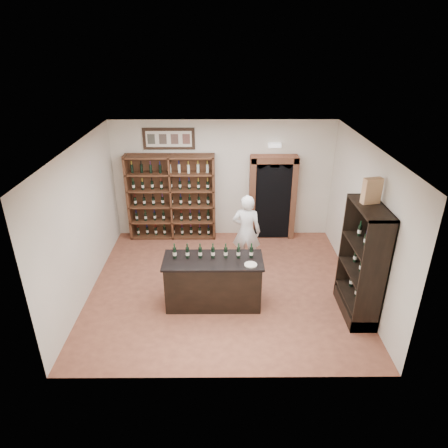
{
  "coord_description": "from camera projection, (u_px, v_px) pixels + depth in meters",
  "views": [
    {
      "loc": [
        -0.03,
        -7.07,
        4.8
      ],
      "look_at": [
        0.01,
        0.3,
        1.31
      ],
      "focal_mm": 32.0,
      "sensor_mm": 36.0,
      "label": 1
    }
  ],
  "objects": [
    {
      "name": "floor",
      "position": [
        223.0,
        286.0,
        8.44
      ],
      "size": [
        5.5,
        5.5,
        0.0
      ],
      "primitive_type": "plane",
      "color": "#99563D",
      "rests_on": "ground"
    },
    {
      "name": "counter_bottle_6",
      "position": [
        251.0,
        252.0,
        7.49
      ],
      "size": [
        0.07,
        0.07,
        0.3
      ],
      "color": "black",
      "rests_on": "tasting_counter"
    },
    {
      "name": "wine_crate",
      "position": [
        372.0,
        191.0,
        6.74
      ],
      "size": [
        0.34,
        0.2,
        0.45
      ],
      "primitive_type": "cube",
      "rotation": [
        0.0,
        0.0,
        0.24
      ],
      "color": "tan",
      "rests_on": "side_cabinet"
    },
    {
      "name": "counter_bottle_5",
      "position": [
        238.0,
        253.0,
        7.49
      ],
      "size": [
        0.07,
        0.07,
        0.3
      ],
      "color": "black",
      "rests_on": "tasting_counter"
    },
    {
      "name": "arched_doorway",
      "position": [
        272.0,
        196.0,
        10.07
      ],
      "size": [
        1.17,
        0.35,
        2.17
      ],
      "color": "black",
      "rests_on": "ground"
    },
    {
      "name": "wine_shelf",
      "position": [
        172.0,
        197.0,
        10.07
      ],
      "size": [
        2.2,
        0.38,
        2.2
      ],
      "color": "#54301C",
      "rests_on": "ground"
    },
    {
      "name": "counter_bottle_3",
      "position": [
        213.0,
        253.0,
        7.49
      ],
      "size": [
        0.07,
        0.07,
        0.3
      ],
      "color": "black",
      "rests_on": "tasting_counter"
    },
    {
      "name": "counter_bottle_1",
      "position": [
        187.0,
        253.0,
        7.48
      ],
      "size": [
        0.07,
        0.07,
        0.3
      ],
      "color": "black",
      "rests_on": "tasting_counter"
    },
    {
      "name": "wall_left",
      "position": [
        83.0,
        222.0,
        7.79
      ],
      "size": [
        0.04,
        5.0,
        3.0
      ],
      "primitive_type": "cube",
      "color": "silver",
      "rests_on": "ground"
    },
    {
      "name": "tasting_counter",
      "position": [
        213.0,
        282.0,
        7.69
      ],
      "size": [
        1.88,
        0.78,
        1.0
      ],
      "color": "black",
      "rests_on": "ground"
    },
    {
      "name": "side_cabinet",
      "position": [
        361.0,
        279.0,
        7.32
      ],
      "size": [
        0.48,
        1.2,
        2.2
      ],
      "color": "black",
      "rests_on": "ground"
    },
    {
      "name": "shopkeeper",
      "position": [
        246.0,
        232.0,
        8.84
      ],
      "size": [
        0.69,
        0.51,
        1.72
      ],
      "primitive_type": "imported",
      "rotation": [
        0.0,
        0.0,
        2.97
      ],
      "color": "white",
      "rests_on": "ground"
    },
    {
      "name": "plate",
      "position": [
        251.0,
        265.0,
        7.28
      ],
      "size": [
        0.23,
        0.23,
        0.02
      ],
      "primitive_type": "cylinder",
      "color": "beige",
      "rests_on": "tasting_counter"
    },
    {
      "name": "emergency_light",
      "position": [
        275.0,
        145.0,
        9.61
      ],
      "size": [
        0.3,
        0.1,
        0.1
      ],
      "primitive_type": "cube",
      "color": "white",
      "rests_on": "wall_back"
    },
    {
      "name": "counter_bottle_2",
      "position": [
        200.0,
        253.0,
        7.49
      ],
      "size": [
        0.07,
        0.07,
        0.3
      ],
      "color": "black",
      "rests_on": "tasting_counter"
    },
    {
      "name": "counter_bottle_4",
      "position": [
        226.0,
        253.0,
        7.49
      ],
      "size": [
        0.07,
        0.07,
        0.3
      ],
      "color": "black",
      "rests_on": "tasting_counter"
    },
    {
      "name": "wall_right",
      "position": [
        364.0,
        221.0,
        7.82
      ],
      "size": [
        0.04,
        5.0,
        3.0
      ],
      "primitive_type": "cube",
      "color": "silver",
      "rests_on": "ground"
    },
    {
      "name": "ceiling",
      "position": [
        223.0,
        146.0,
        7.16
      ],
      "size": [
        5.5,
        5.5,
        0.0
      ],
      "primitive_type": "plane",
      "rotation": [
        3.14,
        0.0,
        0.0
      ],
      "color": "white",
      "rests_on": "wall_back"
    },
    {
      "name": "wall_back",
      "position": [
        223.0,
        180.0,
        10.06
      ],
      "size": [
        5.5,
        0.04,
        3.0
      ],
      "primitive_type": "cube",
      "color": "silver",
      "rests_on": "ground"
    },
    {
      "name": "framed_picture",
      "position": [
        169.0,
        139.0,
        9.58
      ],
      "size": [
        1.25,
        0.04,
        0.52
      ],
      "primitive_type": "cube",
      "color": "black",
      "rests_on": "wall_back"
    },
    {
      "name": "counter_bottle_0",
      "position": [
        175.0,
        253.0,
        7.48
      ],
      "size": [
        0.07,
        0.07,
        0.3
      ],
      "color": "black",
      "rests_on": "tasting_counter"
    }
  ]
}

